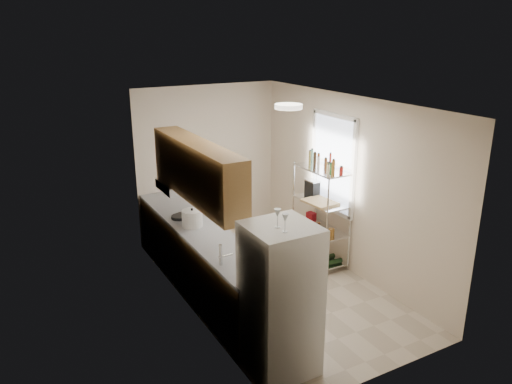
# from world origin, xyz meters

# --- Properties ---
(room) EXTENTS (2.52, 4.42, 2.62)m
(room) POSITION_xyz_m (0.00, 0.00, 1.30)
(room) COLOR beige
(room) RESTS_ON ground
(counter_run) EXTENTS (0.63, 3.51, 0.90)m
(counter_run) POSITION_xyz_m (-0.92, 0.44, 0.45)
(counter_run) COLOR #9E7A43
(counter_run) RESTS_ON ground
(upper_cabinets) EXTENTS (0.33, 2.20, 0.72)m
(upper_cabinets) POSITION_xyz_m (-1.05, 0.10, 1.81)
(upper_cabinets) COLOR #9E7A43
(upper_cabinets) RESTS_ON room
(range_hood) EXTENTS (0.50, 0.60, 0.12)m
(range_hood) POSITION_xyz_m (-1.00, 0.90, 1.39)
(range_hood) COLOR #B7BABC
(range_hood) RESTS_ON room
(window) EXTENTS (0.06, 1.00, 1.46)m
(window) POSITION_xyz_m (1.23, 0.35, 1.55)
(window) COLOR white
(window) RESTS_ON room
(bakers_rack) EXTENTS (0.45, 0.90, 1.73)m
(bakers_rack) POSITION_xyz_m (1.00, 0.30, 1.11)
(bakers_rack) COLOR silver
(bakers_rack) RESTS_ON ground
(ceiling_dome) EXTENTS (0.34, 0.34, 0.05)m
(ceiling_dome) POSITION_xyz_m (0.00, -0.30, 2.57)
(ceiling_dome) COLOR white
(ceiling_dome) RESTS_ON room
(refrigerator) EXTENTS (0.67, 0.67, 1.64)m
(refrigerator) POSITION_xyz_m (-0.87, -1.57, 0.82)
(refrigerator) COLOR white
(refrigerator) RESTS_ON ground
(wine_glass_a) EXTENTS (0.07, 0.07, 0.18)m
(wine_glass_a) POSITION_xyz_m (-0.92, -1.72, 1.73)
(wine_glass_a) COLOR silver
(wine_glass_a) RESTS_ON refrigerator
(wine_glass_b) EXTENTS (0.07, 0.07, 0.19)m
(wine_glass_b) POSITION_xyz_m (-0.93, -1.58, 1.73)
(wine_glass_b) COLOR silver
(wine_glass_b) RESTS_ON refrigerator
(rice_cooker) EXTENTS (0.28, 0.28, 0.23)m
(rice_cooker) POSITION_xyz_m (-0.97, 0.55, 1.01)
(rice_cooker) COLOR white
(rice_cooker) RESTS_ON counter_run
(frying_pan_large) EXTENTS (0.30, 0.30, 0.04)m
(frying_pan_large) POSITION_xyz_m (-1.02, 0.91, 0.92)
(frying_pan_large) COLOR black
(frying_pan_large) RESTS_ON counter_run
(frying_pan_small) EXTENTS (0.29, 0.29, 0.04)m
(frying_pan_small) POSITION_xyz_m (-0.97, 0.95, 0.92)
(frying_pan_small) COLOR black
(frying_pan_small) RESTS_ON counter_run
(cutting_board) EXTENTS (0.42, 0.52, 0.03)m
(cutting_board) POSITION_xyz_m (0.92, 0.22, 1.03)
(cutting_board) COLOR tan
(cutting_board) RESTS_ON bakers_rack
(espresso_machine) EXTENTS (0.16, 0.22, 0.25)m
(espresso_machine) POSITION_xyz_m (1.01, 0.56, 1.13)
(espresso_machine) COLOR black
(espresso_machine) RESTS_ON bakers_rack
(storage_bag) EXTENTS (0.12, 0.15, 0.16)m
(storage_bag) POSITION_xyz_m (1.03, 0.59, 0.64)
(storage_bag) COLOR maroon
(storage_bag) RESTS_ON bakers_rack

